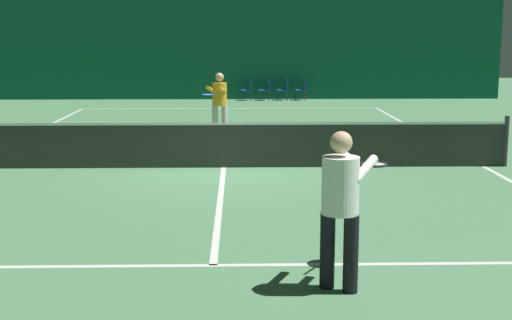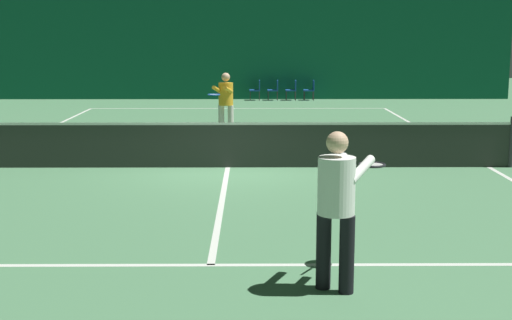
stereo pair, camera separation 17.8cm
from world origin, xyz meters
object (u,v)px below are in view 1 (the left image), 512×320
Objects in this scene: courtside_chair_2 at (284,89)px; player_far at (219,100)px; courtside_chair_1 at (266,89)px; tennis_net at (223,143)px; courtside_chair_0 at (248,89)px; courtside_chair_3 at (302,89)px; player_near at (342,198)px.

player_far is at bearing -13.00° from courtside_chair_2.
courtside_chair_1 is 0.76m from courtside_chair_2.
courtside_chair_0 is at bearing 87.29° from tennis_net.
courtside_chair_3 is at bearing 90.00° from courtside_chair_0.
courtside_chair_0 is 1.00× the size of courtside_chair_1.
courtside_chair_0 is at bearing -90.00° from courtside_chair_3.
courtside_chair_3 is (2.99, 15.21, -0.03)m from tennis_net.
player_far is 10.72m from courtside_chair_1.
player_near is 22.45m from courtside_chair_1.
player_far is (-1.63, 11.87, -0.02)m from player_near.
tennis_net is at bearing -8.36° from courtside_chair_2.
player_near is 22.46m from courtside_chair_2.
courtside_chair_0 is at bearing -90.00° from courtside_chair_1.
tennis_net is 14.29× the size of courtside_chair_3.
courtside_chair_0 is 1.51m from courtside_chair_2.
player_near is 2.10× the size of courtside_chair_2.
player_near reaches higher than courtside_chair_2.
courtside_chair_1 is at bearing 90.00° from courtside_chair_0.
player_far is 11.06m from courtside_chair_3.
courtside_chair_1 is (0.05, 22.44, -0.54)m from player_near.
tennis_net is at bearing -11.13° from courtside_chair_3.
courtside_chair_3 is at bearing 179.05° from player_far.
player_far is at bearing 38.73° from player_near.
courtside_chair_0 is (0.72, 15.21, -0.03)m from tennis_net.
tennis_net is 14.29× the size of courtside_chair_1.
courtside_chair_1 and courtside_chair_2 have the same top height.
player_near reaches higher than tennis_net.
courtside_chair_2 is 0.76m from courtside_chair_3.
player_far reaches higher than courtside_chair_2.
player_far is (-0.21, 4.63, 0.49)m from tennis_net.
courtside_chair_2 and courtside_chair_3 have the same top height.
tennis_net reaches higher than courtside_chair_1.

